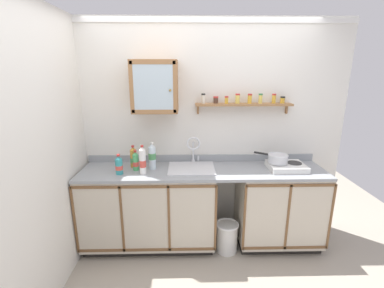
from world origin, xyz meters
name	(u,v)px	position (x,y,z in m)	size (l,w,h in m)	color
floor	(205,270)	(0.00, 0.00, 0.00)	(5.68, 5.68, 0.00)	#9E9384
back_wall	(202,132)	(0.00, 0.75, 1.27)	(3.28, 0.07, 2.51)	silver
side_wall_left	(38,162)	(-1.37, -0.24, 1.26)	(0.05, 3.52, 2.51)	silver
lower_cabinet_run	(149,209)	(-0.60, 0.44, 0.45)	(1.46, 0.57, 0.89)	black
lower_cabinet_run_right	(278,207)	(0.87, 0.44, 0.45)	(0.93, 0.57, 0.89)	black
countertop	(203,171)	(0.00, 0.44, 0.91)	(2.64, 0.60, 0.03)	gray
backsplash	(202,158)	(0.00, 0.71, 0.96)	(2.64, 0.02, 0.08)	gray
sink	(192,169)	(-0.12, 0.48, 0.91)	(0.50, 0.46, 0.42)	silver
hot_plate_stove	(286,166)	(0.91, 0.42, 0.96)	(0.39, 0.32, 0.07)	silver
saucepan	(278,158)	(0.81, 0.45, 1.04)	(0.33, 0.27, 0.09)	silver
bottle_soda_green_0	(136,162)	(-0.72, 0.43, 1.02)	(0.06, 0.06, 0.22)	#4CB266
bottle_water_clear_1	(152,156)	(-0.55, 0.47, 1.07)	(0.08, 0.08, 0.30)	silver
bottle_juice_amber_2	(133,158)	(-0.77, 0.54, 1.03)	(0.07, 0.07, 0.25)	gold
bottle_detergent_teal_3	(119,165)	(-0.87, 0.33, 1.02)	(0.08, 0.08, 0.22)	teal
bottle_opaque_white_4	(143,161)	(-0.63, 0.33, 1.06)	(0.07, 0.07, 0.31)	white
wall_cabinet	(155,87)	(-0.50, 0.56, 1.80)	(0.47, 0.34, 0.53)	#996B42
spice_shelf	(244,103)	(0.46, 0.65, 1.62)	(1.06, 0.14, 0.23)	#996B42
trash_bin	(227,237)	(0.27, 0.30, 0.18)	(0.26, 0.26, 0.34)	silver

